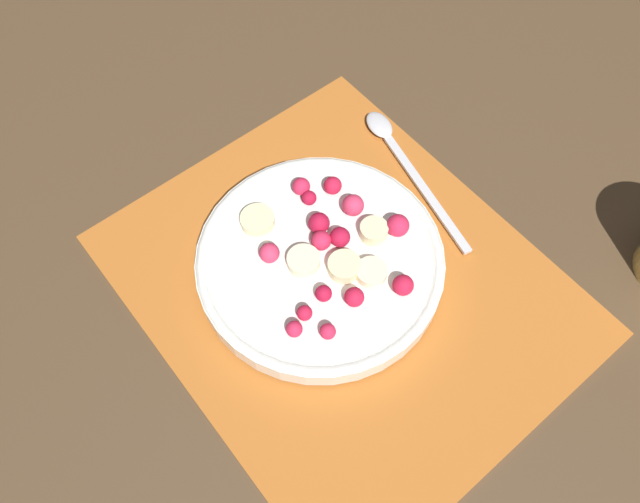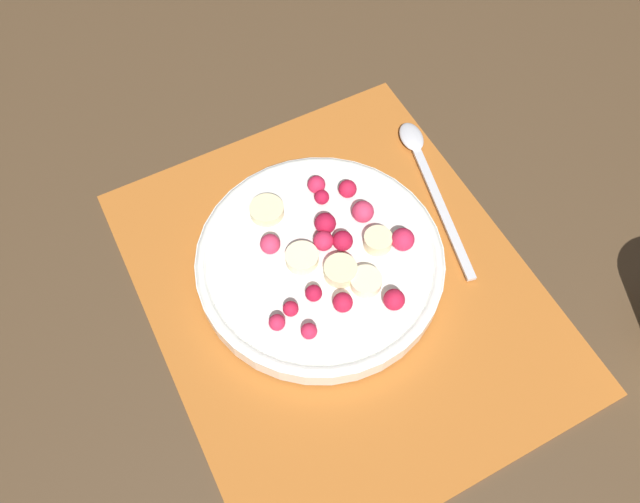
{
  "view_description": "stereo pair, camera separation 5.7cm",
  "coord_description": "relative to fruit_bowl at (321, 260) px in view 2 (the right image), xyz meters",
  "views": [
    {
      "loc": [
        0.19,
        -0.19,
        0.54
      ],
      "look_at": [
        -0.03,
        -0.01,
        0.04
      ],
      "focal_mm": 35.0,
      "sensor_mm": 36.0,
      "label": 1
    },
    {
      "loc": [
        0.22,
        -0.14,
        0.54
      ],
      "look_at": [
        -0.03,
        -0.01,
        0.04
      ],
      "focal_mm": 35.0,
      "sensor_mm": 36.0,
      "label": 2
    }
  ],
  "objects": [
    {
      "name": "ground_plane",
      "position": [
        0.03,
        0.01,
        -0.02
      ],
      "size": [
        3.0,
        3.0,
        0.0
      ],
      "primitive_type": "plane",
      "color": "#4C3823"
    },
    {
      "name": "placemat",
      "position": [
        0.03,
        0.01,
        -0.02
      ],
      "size": [
        0.42,
        0.35,
        0.01
      ],
      "color": "#B26023",
      "rests_on": "ground_plane"
    },
    {
      "name": "fruit_bowl",
      "position": [
        0.0,
        0.0,
        0.0
      ],
      "size": [
        0.23,
        0.23,
        0.05
      ],
      "color": "silver",
      "rests_on": "placemat"
    },
    {
      "name": "spoon",
      "position": [
        -0.05,
        0.15,
        -0.01
      ],
      "size": [
        0.2,
        0.06,
        0.01
      ],
      "rotation": [
        0.0,
        0.0,
        2.92
      ],
      "color": "silver",
      "rests_on": "placemat"
    }
  ]
}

